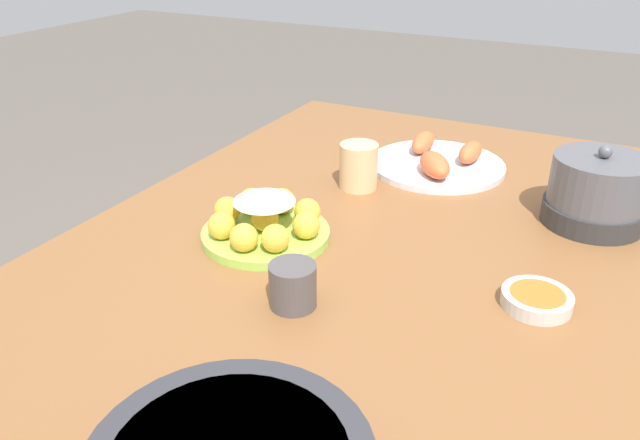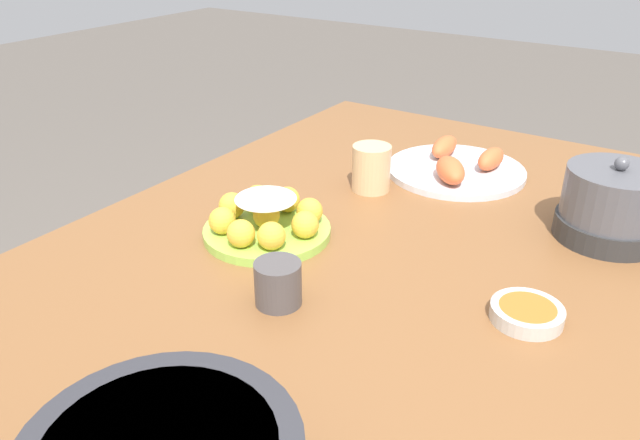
% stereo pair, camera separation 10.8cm
% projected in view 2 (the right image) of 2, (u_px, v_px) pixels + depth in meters
% --- Properties ---
extents(dining_table, '(1.47, 1.02, 0.77)m').
position_uv_depth(dining_table, '(372.00, 288.00, 1.12)').
color(dining_table, brown).
rests_on(dining_table, ground_plane).
extents(cake_plate, '(0.23, 0.23, 0.08)m').
position_uv_depth(cake_plate, '(266.00, 220.00, 1.10)').
color(cake_plate, '#99CC4C').
rests_on(cake_plate, dining_table).
extents(sauce_bowl, '(0.10, 0.10, 0.02)m').
position_uv_depth(sauce_bowl, '(527.00, 313.00, 0.88)').
color(sauce_bowl, beige).
rests_on(sauce_bowl, dining_table).
extents(seafood_platter, '(0.30, 0.30, 0.06)m').
position_uv_depth(seafood_platter, '(457.00, 167.00, 1.36)').
color(seafood_platter, silver).
rests_on(seafood_platter, dining_table).
extents(cup_near, '(0.08, 0.08, 0.09)m').
position_uv_depth(cup_near, '(371.00, 168.00, 1.27)').
color(cup_near, '#DBB27F').
rests_on(cup_near, dining_table).
extents(cup_far, '(0.07, 0.07, 0.07)m').
position_uv_depth(cup_far, '(278.00, 283.00, 0.91)').
color(cup_far, '#4C4747').
rests_on(cup_far, dining_table).
extents(warming_pot, '(0.18, 0.18, 0.15)m').
position_uv_depth(warming_pot, '(612.00, 205.00, 1.08)').
color(warming_pot, '#2D2D2D').
rests_on(warming_pot, dining_table).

